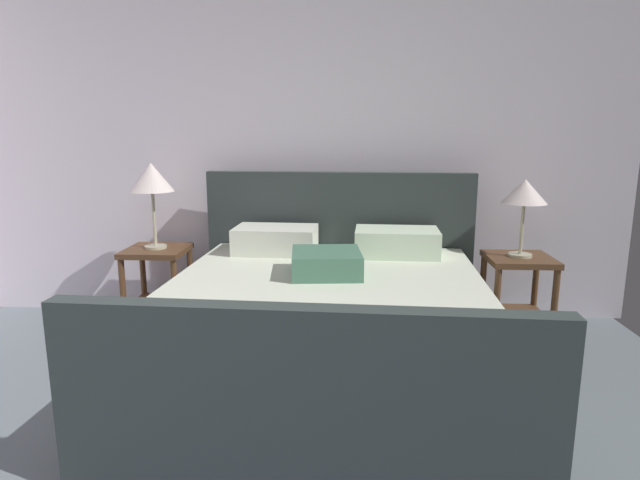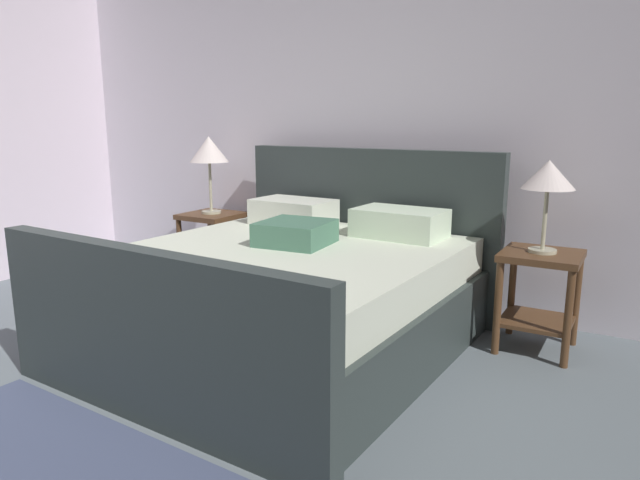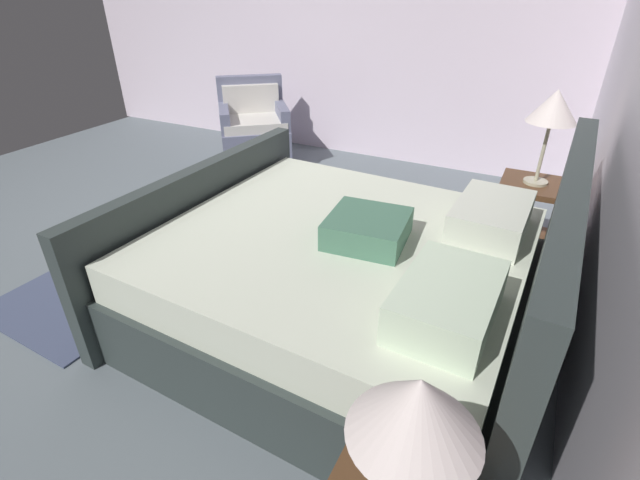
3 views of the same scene
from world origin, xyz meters
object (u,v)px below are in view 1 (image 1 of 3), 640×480
(nightstand_left, at_px, (158,274))
(table_lamp_left, at_px, (152,179))
(nightstand_right, at_px, (517,284))
(bed, at_px, (327,324))
(table_lamp_right, at_px, (525,194))

(nightstand_left, xyz_separation_m, table_lamp_left, (-0.00, 0.00, 0.71))
(nightstand_right, bearing_deg, bed, -151.37)
(table_lamp_left, bearing_deg, nightstand_right, -2.63)
(nightstand_right, height_order, nightstand_left, same)
(nightstand_right, relative_size, table_lamp_right, 1.12)
(bed, xyz_separation_m, table_lamp_right, (1.30, 0.71, 0.69))
(bed, height_order, table_lamp_right, bed)
(bed, relative_size, table_lamp_right, 4.16)
(table_lamp_left, bearing_deg, bed, -32.46)
(nightstand_right, xyz_separation_m, nightstand_left, (-2.61, 0.12, 0.00))
(bed, distance_m, table_lamp_right, 1.64)
(nightstand_right, distance_m, nightstand_left, 2.62)
(table_lamp_right, bearing_deg, table_lamp_left, 177.37)
(bed, xyz_separation_m, table_lamp_left, (-1.31, 0.83, 0.76))
(table_lamp_right, xyz_separation_m, nightstand_left, (-2.61, 0.12, -0.63))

